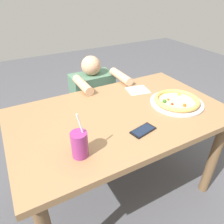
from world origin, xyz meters
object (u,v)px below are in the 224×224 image
Objects in this scene: cell_phone at (143,130)px; diner_seated at (94,107)px; pizza_near at (177,101)px; drink_cup_colored at (80,144)px.

diner_seated is at bearing 84.97° from cell_phone.
drink_cup_colored is (-0.78, -0.16, 0.05)m from pizza_near.
drink_cup_colored is at bearing -117.03° from diner_seated.
diner_seated is (0.08, 0.90, -0.34)m from cell_phone.
diner_seated reaches higher than pizza_near.
cell_phone is at bearing 1.66° from drink_cup_colored.
pizza_near is 0.40× the size of diner_seated.
diner_seated is (0.47, 0.91, -0.41)m from drink_cup_colored.
drink_cup_colored is 0.26× the size of diner_seated.
diner_seated is at bearing 112.47° from pizza_near.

